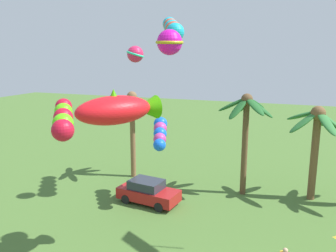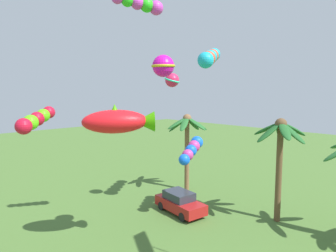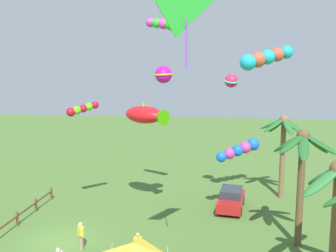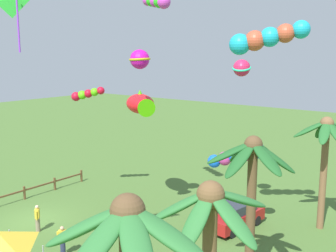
{
  "view_description": "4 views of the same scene",
  "coord_description": "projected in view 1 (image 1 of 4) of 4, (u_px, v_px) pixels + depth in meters",
  "views": [
    {
      "loc": [
        1.53,
        -8.46,
        9.29
      ],
      "look_at": [
        -4.58,
        7.82,
        5.64
      ],
      "focal_mm": 36.33,
      "sensor_mm": 36.0,
      "label": 1
    },
    {
      "loc": [
        7.46,
        -4.91,
        8.56
      ],
      "look_at": [
        -4.29,
        6.49,
        6.68
      ],
      "focal_mm": 32.41,
      "sensor_mm": 36.0,
      "label": 2
    },
    {
      "loc": [
        20.11,
        8.98,
        10.13
      ],
      "look_at": [
        -3.23,
        5.89,
        6.6
      ],
      "focal_mm": 40.4,
      "sensor_mm": 36.0,
      "label": 3
    },
    {
      "loc": [
        13.43,
        20.86,
        10.09
      ],
      "look_at": [
        -4.56,
        6.84,
        6.05
      ],
      "focal_mm": 43.37,
      "sensor_mm": 36.0,
      "label": 4
    }
  ],
  "objects": [
    {
      "name": "kite_fish_1",
      "position": [
        119.0,
        109.0,
        14.29
      ],
      "size": [
        3.38,
        3.78,
        1.53
      ],
      "color": "red"
    },
    {
      "name": "kite_ball_6",
      "position": [
        135.0,
        54.0,
        19.9
      ],
      "size": [
        1.35,
        1.36,
        0.97
      ],
      "color": "#DE2254"
    },
    {
      "name": "palm_tree_3",
      "position": [
        132.0,
        112.0,
        25.43
      ],
      "size": [
        3.61,
        3.55,
        6.64
      ],
      "color": "brown",
      "rests_on": "ground"
    },
    {
      "name": "palm_tree_1",
      "position": [
        246.0,
        118.0,
        22.15
      ],
      "size": [
        3.68,
        3.44,
        6.85
      ],
      "color": "brown",
      "rests_on": "ground"
    },
    {
      "name": "kite_tube_4",
      "position": [
        160.0,
        132.0,
        21.0
      ],
      "size": [
        1.63,
        3.02,
        1.6
      ],
      "color": "blue"
    },
    {
      "name": "kite_ball_5",
      "position": [
        170.0,
        42.0,
        14.51
      ],
      "size": [
        1.65,
        1.65,
        1.09
      ],
      "color": "#D412A8"
    },
    {
      "name": "parked_car_0",
      "position": [
        148.0,
        192.0,
        21.6
      ],
      "size": [
        4.1,
        2.22,
        1.51
      ],
      "color": "#A51919",
      "rests_on": "ground"
    },
    {
      "name": "kite_tube_3",
      "position": [
        172.0,
        28.0,
        20.97
      ],
      "size": [
        2.31,
        3.61,
        1.69
      ],
      "color": "#19AAC8"
    },
    {
      "name": "palm_tree_2",
      "position": [
        316.0,
        131.0,
        21.46
      ],
      "size": [
        3.88,
        3.89,
        6.18
      ],
      "color": "brown",
      "rests_on": "ground"
    },
    {
      "name": "kite_tube_2",
      "position": [
        63.0,
        119.0,
        9.99
      ],
      "size": [
        1.57,
        1.96,
        0.99
      ],
      "color": "red"
    }
  ]
}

